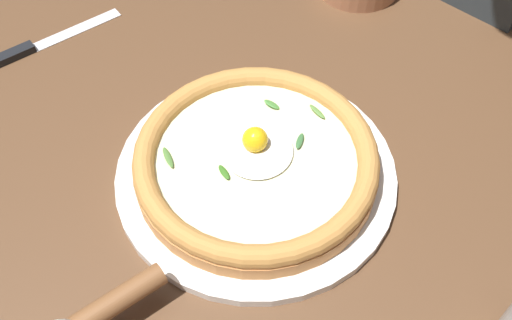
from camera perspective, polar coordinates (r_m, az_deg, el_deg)
The scene contains 5 objects.
ground_plane at distance 0.69m, azimuth -2.80°, elevation -3.77°, with size 2.40×2.40×0.03m, color brown.
pizza_plate at distance 0.68m, azimuth 0.00°, elevation -1.33°, with size 0.31×0.31×0.01m, color white.
pizza at distance 0.66m, azimuth 0.00°, elevation -0.05°, with size 0.26×0.26×0.05m.
pizza_cutter at distance 0.58m, azimuth -14.89°, elevation -13.83°, with size 0.15×0.08×0.08m.
table_knife at distance 0.87m, azimuth -20.87°, elevation 9.41°, with size 0.20×0.11×0.01m.
Camera 1 is at (0.32, 0.21, 0.56)m, focal length 43.09 mm.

